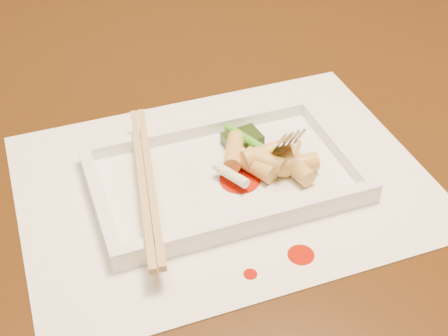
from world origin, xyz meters
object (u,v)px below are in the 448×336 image
object	(u,v)px
table	(149,206)
plate_base	(224,179)
placemat	(224,182)
fork	(286,90)
chopstick_a	(142,181)

from	to	relation	value
table	plate_base	world-z (taller)	plate_base
table	placemat	size ratio (longest dim) A/B	3.50
fork	plate_base	bearing A→B (deg)	-165.58
table	chopstick_a	distance (m)	0.16
table	chopstick_a	size ratio (longest dim) A/B	6.24
placemat	fork	size ratio (longest dim) A/B	2.86
plate_base	fork	distance (m)	0.11
fork	placemat	bearing A→B (deg)	-165.58
placemat	plate_base	distance (m)	0.00
table	plate_base	bearing A→B (deg)	-59.26
plate_base	chopstick_a	bearing A→B (deg)	180.00
placemat	fork	bearing A→B (deg)	14.42
table	plate_base	xyz separation A→B (m)	(0.06, -0.10, 0.11)
plate_base	table	bearing A→B (deg)	120.74
table	chopstick_a	xyz separation A→B (m)	(-0.02, -0.10, 0.13)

